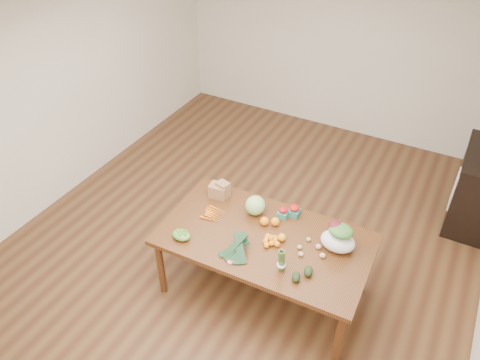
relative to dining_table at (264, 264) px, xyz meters
The scene contains 26 objects.
floor 0.81m from the dining_table, 132.67° to the left, with size 6.00×6.00×0.00m, color brown.
ceiling 2.43m from the dining_table, 132.67° to the left, with size 5.00×6.00×0.02m, color white.
room_walls 1.21m from the dining_table, 132.67° to the left, with size 5.02×6.02×2.70m.
dining_table is the anchor object (origin of this frame).
cabinet 2.80m from the dining_table, 51.78° to the left, with size 0.52×1.02×0.94m, color black.
dish_towel 2.43m from the dining_table, 52.67° to the left, with size 0.02×0.28×0.45m, color white.
paper_bag 0.90m from the dining_table, 155.15° to the left, with size 0.25×0.21×0.18m, color #9A7745, non-canonical shape.
cabbage 0.60m from the dining_table, 132.32° to the left, with size 0.20×0.20×0.20m, color #A7DA7D.
strawberry_basket_a 0.55m from the dining_table, 86.19° to the left, with size 0.10×0.10×0.09m, color #B50C1B, non-canonical shape.
strawberry_basket_b 0.61m from the dining_table, 75.02° to the left, with size 0.11×0.11×0.10m, color red, non-canonical shape.
orange_a 0.46m from the dining_table, 118.82° to the left, with size 0.09×0.09×0.09m, color #F8A80F.
orange_b 0.46m from the dining_table, 87.41° to the left, with size 0.09×0.09×0.09m, color orange.
orange_c 0.44m from the dining_table, 13.03° to the left, with size 0.08×0.08×0.08m, color orange.
mandarin_cluster 0.43m from the dining_table, 24.32° to the right, with size 0.18×0.18×0.09m, color #F8A50F, non-canonical shape.
carrots 0.70m from the dining_table, behind, with size 0.22×0.22×0.03m, color orange, non-canonical shape.
snap_pea_bag 0.89m from the dining_table, 150.74° to the right, with size 0.18×0.14×0.08m, color #5B9332.
kale_bunch 0.59m from the dining_table, 111.56° to the right, with size 0.32×0.40×0.16m, color black, non-canonical shape.
asparagus_bundle 0.66m from the dining_table, 45.05° to the right, with size 0.08×0.08×0.25m, color #527736, non-canonical shape.
potato_a 0.52m from the dining_table, ahead, with size 0.05×0.04×0.04m, color tan.
potato_b 0.56m from the dining_table, ahead, with size 0.05×0.05×0.04m, color tan.
potato_c 0.64m from the dining_table, 11.65° to the left, with size 0.06×0.05×0.05m, color tan.
potato_d 0.57m from the dining_table, 21.90° to the left, with size 0.04×0.04×0.04m, color tan.
potato_e 0.69m from the dining_table, ahead, with size 0.05×0.05×0.05m, color #DBCB7E.
avocado_a 0.71m from the dining_table, 36.66° to the right, with size 0.07×0.11×0.07m, color black.
avocado_b 0.71m from the dining_table, 23.92° to the right, with size 0.08×0.12×0.08m, color black.
salad_bag 0.84m from the dining_table, 15.97° to the left, with size 0.32×0.24×0.25m, color white, non-canonical shape.
Camera 1 is at (1.80, -3.46, 3.86)m, focal length 35.00 mm.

